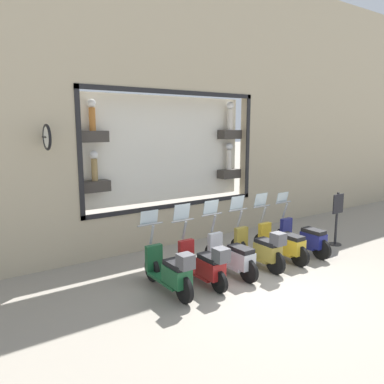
{
  "coord_description": "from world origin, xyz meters",
  "views": [
    {
      "loc": [
        -5.46,
        5.6,
        3.35
      ],
      "look_at": [
        2.15,
        0.32,
        1.74
      ],
      "focal_mm": 35.0,
      "sensor_mm": 36.0,
      "label": 1
    }
  ],
  "objects_px": {
    "scooter_yellow_1": "(283,244)",
    "scooter_olive_2": "(261,248)",
    "shop_sign_post": "(337,217)",
    "scooter_red_4": "(205,264)",
    "scooter_navy_0": "(304,238)",
    "scooter_green_5": "(171,271)",
    "scooter_silver_3": "(232,256)"
  },
  "relations": [
    {
      "from": "scooter_yellow_1",
      "to": "shop_sign_post",
      "type": "xyz_separation_m",
      "value": [
        -0.0,
        -2.23,
        0.38
      ]
    },
    {
      "from": "shop_sign_post",
      "to": "scooter_red_4",
      "type": "bearing_deg",
      "value": 90.79
    },
    {
      "from": "scooter_yellow_1",
      "to": "scooter_olive_2",
      "type": "relative_size",
      "value": 1.0
    },
    {
      "from": "scooter_navy_0",
      "to": "shop_sign_post",
      "type": "relative_size",
      "value": 1.18
    },
    {
      "from": "scooter_olive_2",
      "to": "shop_sign_post",
      "type": "bearing_deg",
      "value": -88.98
    },
    {
      "from": "scooter_olive_2",
      "to": "scooter_silver_3",
      "type": "distance_m",
      "value": 0.84
    },
    {
      "from": "scooter_navy_0",
      "to": "scooter_silver_3",
      "type": "relative_size",
      "value": 1.0
    },
    {
      "from": "scooter_olive_2",
      "to": "scooter_red_4",
      "type": "bearing_deg",
      "value": 90.39
    },
    {
      "from": "scooter_yellow_1",
      "to": "scooter_silver_3",
      "type": "xyz_separation_m",
      "value": [
        0.0,
        1.68,
        0.0
      ]
    },
    {
      "from": "scooter_yellow_1",
      "to": "scooter_olive_2",
      "type": "bearing_deg",
      "value": 93.83
    },
    {
      "from": "scooter_yellow_1",
      "to": "shop_sign_post",
      "type": "relative_size",
      "value": 1.18
    },
    {
      "from": "scooter_yellow_1",
      "to": "scooter_olive_2",
      "type": "height_order",
      "value": "scooter_olive_2"
    },
    {
      "from": "scooter_yellow_1",
      "to": "scooter_red_4",
      "type": "relative_size",
      "value": 1.01
    },
    {
      "from": "scooter_yellow_1",
      "to": "shop_sign_post",
      "type": "height_order",
      "value": "scooter_yellow_1"
    },
    {
      "from": "scooter_olive_2",
      "to": "scooter_silver_3",
      "type": "xyz_separation_m",
      "value": [
        0.06,
        0.84,
        -0.05
      ]
    },
    {
      "from": "scooter_yellow_1",
      "to": "shop_sign_post",
      "type": "bearing_deg",
      "value": -90.04
    },
    {
      "from": "scooter_navy_0",
      "to": "scooter_green_5",
      "type": "xyz_separation_m",
      "value": [
        -0.06,
        4.2,
        0.05
      ]
    },
    {
      "from": "scooter_navy_0",
      "to": "scooter_red_4",
      "type": "distance_m",
      "value": 3.36
    },
    {
      "from": "scooter_yellow_1",
      "to": "scooter_olive_2",
      "type": "distance_m",
      "value": 0.84
    },
    {
      "from": "scooter_red_4",
      "to": "shop_sign_post",
      "type": "relative_size",
      "value": 1.17
    },
    {
      "from": "scooter_red_4",
      "to": "scooter_yellow_1",
      "type": "bearing_deg",
      "value": -88.46
    },
    {
      "from": "scooter_green_5",
      "to": "shop_sign_post",
      "type": "bearing_deg",
      "value": -89.43
    },
    {
      "from": "scooter_red_4",
      "to": "scooter_green_5",
      "type": "bearing_deg",
      "value": 89.28
    },
    {
      "from": "shop_sign_post",
      "to": "scooter_green_5",
      "type": "bearing_deg",
      "value": 90.57
    },
    {
      "from": "scooter_silver_3",
      "to": "scooter_green_5",
      "type": "distance_m",
      "value": 1.68
    },
    {
      "from": "scooter_olive_2",
      "to": "shop_sign_post",
      "type": "distance_m",
      "value": 3.09
    },
    {
      "from": "scooter_silver_3",
      "to": "scooter_red_4",
      "type": "distance_m",
      "value": 0.84
    },
    {
      "from": "scooter_navy_0",
      "to": "scooter_olive_2",
      "type": "height_order",
      "value": "scooter_olive_2"
    },
    {
      "from": "scooter_olive_2",
      "to": "scooter_silver_3",
      "type": "relative_size",
      "value": 1.0
    },
    {
      "from": "scooter_navy_0",
      "to": "scooter_red_4",
      "type": "height_order",
      "value": "scooter_red_4"
    },
    {
      "from": "scooter_red_4",
      "to": "scooter_green_5",
      "type": "xyz_separation_m",
      "value": [
        0.01,
        0.84,
        0.02
      ]
    },
    {
      "from": "scooter_yellow_1",
      "to": "scooter_red_4",
      "type": "height_order",
      "value": "scooter_red_4"
    }
  ]
}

